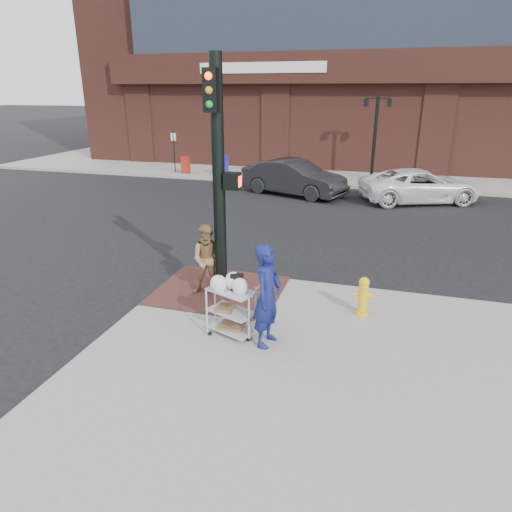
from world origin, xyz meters
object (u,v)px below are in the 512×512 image
(sedan_dark, at_px, (294,178))
(fire_hydrant, at_px, (363,296))
(lamp_post, at_px, (375,129))
(traffic_signal_pole, at_px, (219,174))
(woman_blue, at_px, (267,296))
(pedestrian_tan, at_px, (209,260))
(utility_cart, at_px, (231,307))
(minivan_white, at_px, (420,186))

(sedan_dark, bearing_deg, fire_hydrant, -142.06)
(lamp_post, xyz_separation_m, fire_hydrant, (0.60, -15.39, -2.05))
(traffic_signal_pole, xyz_separation_m, woman_blue, (1.52, -1.79, -1.74))
(woman_blue, relative_size, pedestrian_tan, 1.19)
(lamp_post, height_order, fire_hydrant, lamp_post)
(traffic_signal_pole, relative_size, sedan_dark, 1.06)
(sedan_dark, relative_size, utility_cart, 3.92)
(traffic_signal_pole, bearing_deg, fire_hydrant, -2.96)
(traffic_signal_pole, distance_m, pedestrian_tan, 1.91)
(minivan_white, bearing_deg, lamp_post, 7.06)
(lamp_post, distance_m, woman_blue, 17.11)
(lamp_post, relative_size, traffic_signal_pole, 0.80)
(woman_blue, bearing_deg, utility_cart, 86.76)
(woman_blue, distance_m, pedestrian_tan, 2.51)
(minivan_white, relative_size, fire_hydrant, 6.02)
(traffic_signal_pole, height_order, sedan_dark, traffic_signal_pole)
(fire_hydrant, bearing_deg, pedestrian_tan, 178.06)
(traffic_signal_pole, relative_size, fire_hydrant, 6.14)
(traffic_signal_pole, distance_m, fire_hydrant, 3.83)
(pedestrian_tan, distance_m, minivan_white, 12.32)
(sedan_dark, xyz_separation_m, minivan_white, (5.35, 0.15, -0.09))
(minivan_white, xyz_separation_m, fire_hydrant, (-1.55, -11.40, -0.12))
(sedan_dark, height_order, fire_hydrant, sedan_dark)
(sedan_dark, height_order, minivan_white, sedan_dark)
(pedestrian_tan, relative_size, sedan_dark, 0.34)
(lamp_post, distance_m, utility_cart, 17.06)
(sedan_dark, bearing_deg, woman_blue, -150.87)
(woman_blue, bearing_deg, lamp_post, 5.35)
(utility_cart, bearing_deg, pedestrian_tan, 124.16)
(fire_hydrant, bearing_deg, minivan_white, 82.24)
(fire_hydrant, bearing_deg, lamp_post, 92.25)
(pedestrian_tan, height_order, minivan_white, pedestrian_tan)
(lamp_post, xyz_separation_m, pedestrian_tan, (-2.76, -15.27, -1.67))
(minivan_white, bearing_deg, sedan_dark, 70.19)
(pedestrian_tan, height_order, sedan_dark, pedestrian_tan)
(lamp_post, xyz_separation_m, utility_cart, (-1.68, -16.86, -1.92))
(minivan_white, distance_m, fire_hydrant, 11.51)
(lamp_post, height_order, pedestrian_tan, lamp_post)
(lamp_post, relative_size, minivan_white, 0.82)
(minivan_white, height_order, fire_hydrant, minivan_white)
(traffic_signal_pole, bearing_deg, woman_blue, -49.67)
(pedestrian_tan, xyz_separation_m, sedan_dark, (-0.43, 11.14, -0.17))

